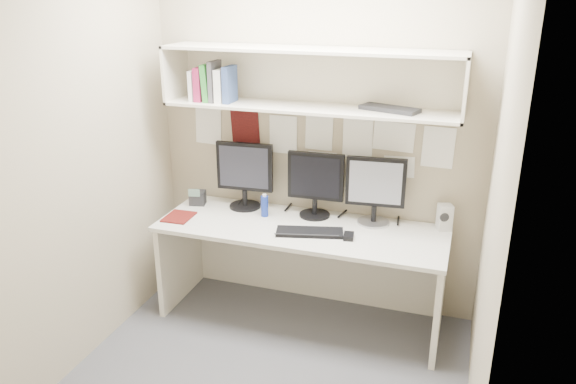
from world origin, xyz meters
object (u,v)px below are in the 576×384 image
(desk, at_px, (301,273))
(monitor_right, at_px, (375,188))
(monitor_center, at_px, (315,182))
(maroon_notebook, at_px, (179,217))
(monitor_left, at_px, (245,173))
(keyboard, at_px, (310,232))
(desk_phone, at_px, (198,198))
(speaker, at_px, (445,217))

(desk, distance_m, monitor_right, 0.81)
(monitor_center, xyz_separation_m, maroon_notebook, (-0.92, -0.35, -0.25))
(monitor_left, relative_size, keyboard, 1.11)
(monitor_left, height_order, desk_phone, monitor_left)
(monitor_right, relative_size, keyboard, 1.06)
(monitor_right, distance_m, speaker, 0.51)
(keyboard, distance_m, speaker, 0.93)
(keyboard, height_order, desk_phone, desk_phone)
(keyboard, bearing_deg, maroon_notebook, 167.72)
(monitor_center, xyz_separation_m, keyboard, (0.05, -0.32, -0.25))
(monitor_right, relative_size, maroon_notebook, 2.09)
(desk, height_order, desk_phone, desk_phone)
(maroon_notebook, bearing_deg, monitor_right, 12.43)
(maroon_notebook, bearing_deg, keyboard, -0.41)
(monitor_center, bearing_deg, keyboard, -82.45)
(desk, distance_m, desk_phone, 0.98)
(maroon_notebook, bearing_deg, desk_phone, 85.97)
(desk_phone, bearing_deg, speaker, -9.67)
(keyboard, height_order, maroon_notebook, keyboard)
(desk, xyz_separation_m, maroon_notebook, (-0.88, -0.13, 0.37))
(monitor_center, distance_m, keyboard, 0.41)
(monitor_center, bearing_deg, desk, -101.09)
(monitor_left, xyz_separation_m, monitor_center, (0.54, 0.00, -0.01))
(monitor_center, distance_m, maroon_notebook, 1.01)
(keyboard, relative_size, maroon_notebook, 1.97)
(speaker, relative_size, maroon_notebook, 0.79)
(desk_phone, bearing_deg, maroon_notebook, -104.90)
(speaker, bearing_deg, keyboard, -178.39)
(monitor_center, xyz_separation_m, monitor_right, (0.43, -0.00, 0.00))
(monitor_center, height_order, monitor_right, monitor_right)
(monitor_center, distance_m, speaker, 0.92)
(desk, height_order, monitor_center, monitor_center)
(desk, xyz_separation_m, monitor_left, (-0.51, 0.22, 0.63))
(desk, relative_size, monitor_left, 4.02)
(maroon_notebook, bearing_deg, monitor_left, 41.12)
(monitor_left, distance_m, speaker, 1.46)
(desk, bearing_deg, monitor_left, 156.74)
(keyboard, distance_m, desk_phone, 1.00)
(speaker, distance_m, desk_phone, 1.82)
(monitor_center, bearing_deg, maroon_notebook, -161.02)
(maroon_notebook, distance_m, desk_phone, 0.29)
(speaker, bearing_deg, maroon_notebook, 170.78)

